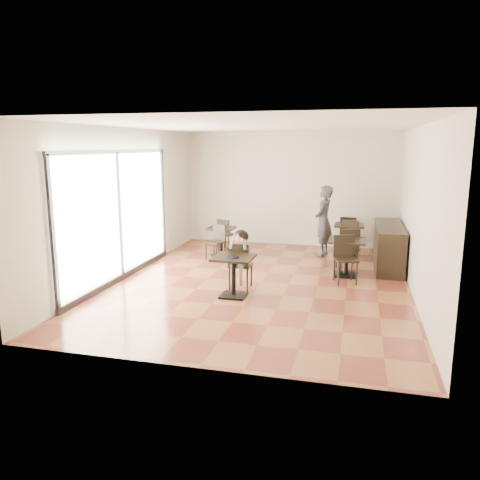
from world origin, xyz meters
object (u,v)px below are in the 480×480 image
(cafe_table_mid, at_px, (346,258))
(chair_back_a, at_px, (349,234))
(chair_left_b, at_px, (215,242))
(child_chair, at_px, (241,265))
(cafe_table_left, at_px, (221,241))
(chair_mid_b, at_px, (346,260))
(chair_mid_a, at_px, (347,249))
(adult_patron, at_px, (324,221))
(cafe_table_back, at_px, (349,239))
(child, at_px, (241,260))
(child_table, at_px, (234,277))
(chair_left_a, at_px, (227,234))
(chair_back_b, at_px, (348,240))

(cafe_table_mid, height_order, chair_back_a, chair_back_a)
(chair_left_b, bearing_deg, child_chair, -40.71)
(cafe_table_left, relative_size, chair_mid_b, 0.73)
(chair_back_a, bearing_deg, cafe_table_left, 30.69)
(cafe_table_mid, relative_size, chair_mid_a, 0.83)
(adult_patron, relative_size, cafe_table_back, 2.29)
(chair_mid_a, bearing_deg, child, 27.43)
(child_table, bearing_deg, chair_mid_b, 35.51)
(adult_patron, xyz_separation_m, chair_left_a, (-2.60, -0.01, -0.48))
(chair_back_a, bearing_deg, chair_mid_a, 99.84)
(child, relative_size, cafe_table_left, 1.65)
(chair_left_a, bearing_deg, child_table, 128.00)
(chair_mid_b, xyz_separation_m, chair_left_a, (-3.25, 2.42, -0.06))
(cafe_table_mid, bearing_deg, child_table, -135.45)
(child_table, xyz_separation_m, chair_mid_a, (2.03, 2.55, 0.10))
(adult_patron, xyz_separation_m, chair_back_b, (0.65, -0.25, -0.43))
(cafe_table_mid, xyz_separation_m, chair_back_b, (-0.00, 1.63, 0.07))
(adult_patron, height_order, chair_back_a, adult_patron)
(cafe_table_mid, xyz_separation_m, chair_mid_b, (0.00, -0.55, 0.08))
(chair_back_a, bearing_deg, child_table, 75.81)
(chair_mid_b, height_order, chair_left_b, chair_mid_b)
(cafe_table_back, bearing_deg, cafe_table_left, -165.22)
(child_chair, xyz_separation_m, chair_left_b, (-1.22, 2.22, -0.04))
(cafe_table_left, height_order, chair_mid_a, chair_mid_a)
(cafe_table_mid, xyz_separation_m, chair_left_b, (-3.25, 0.77, 0.02))
(child, relative_size, chair_left_a, 1.37)
(child_chair, relative_size, cafe_table_mid, 1.15)
(chair_left_a, relative_size, chair_back_a, 0.90)
(cafe_table_mid, bearing_deg, chair_mid_a, 90.00)
(child_table, bearing_deg, cafe_table_back, 64.09)
(adult_patron, relative_size, cafe_table_mid, 2.23)
(chair_left_a, bearing_deg, chair_back_b, -163.76)
(cafe_table_back, height_order, chair_back_b, chair_back_b)
(chair_mid_b, bearing_deg, child, -173.25)
(child, distance_m, cafe_table_mid, 2.50)
(chair_mid_a, bearing_deg, chair_left_b, -21.02)
(chair_left_a, xyz_separation_m, chair_back_b, (3.25, -0.24, 0.05))
(child_table, distance_m, chair_mid_a, 3.26)
(cafe_table_left, distance_m, chair_back_b, 3.26)
(chair_mid_a, height_order, chair_left_a, chair_mid_a)
(chair_back_a, distance_m, chair_back_b, 0.93)
(chair_mid_b, bearing_deg, chair_left_a, 126.17)
(child_table, height_order, chair_left_b, chair_left_b)
(child, distance_m, cafe_table_back, 4.16)
(chair_mid_a, xyz_separation_m, chair_left_b, (-3.25, 0.22, -0.06))
(chair_back_b, bearing_deg, chair_left_a, -174.49)
(child_table, distance_m, adult_patron, 4.15)
(cafe_table_mid, height_order, cafe_table_back, cafe_table_mid)
(adult_patron, height_order, cafe_table_left, adult_patron)
(chair_mid_a, bearing_deg, chair_back_a, -107.08)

